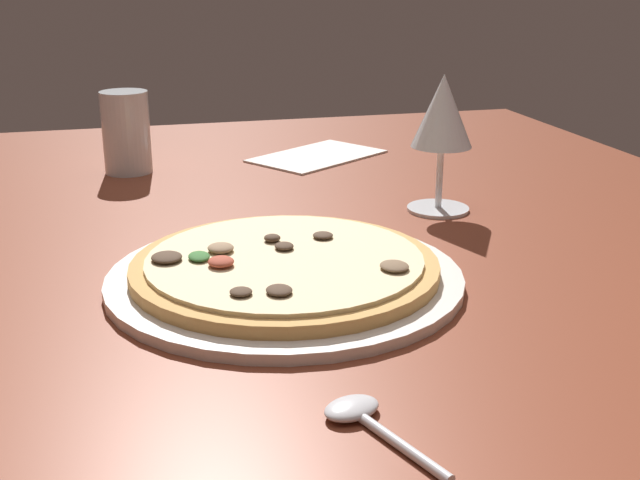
{
  "coord_description": "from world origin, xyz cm",
  "views": [
    {
      "loc": [
        73.9,
        -22.59,
        32.39
      ],
      "look_at": [
        2.68,
        -4.05,
        7.0
      ],
      "focal_mm": 45.58,
      "sensor_mm": 36.0,
      "label": 1
    }
  ],
  "objects_px": {
    "water_glass": "(127,136)",
    "paper_menu": "(317,156)",
    "spoon": "(364,418)",
    "pizza_main": "(285,271)",
    "wine_glass_near": "(442,117)"
  },
  "relations": [
    {
      "from": "water_glass",
      "to": "paper_menu",
      "type": "distance_m",
      "value": 0.29
    },
    {
      "from": "paper_menu",
      "to": "spoon",
      "type": "height_order",
      "value": "spoon"
    },
    {
      "from": "pizza_main",
      "to": "spoon",
      "type": "relative_size",
      "value": 3.02
    },
    {
      "from": "pizza_main",
      "to": "water_glass",
      "type": "relative_size",
      "value": 2.89
    },
    {
      "from": "wine_glass_near",
      "to": "spoon",
      "type": "bearing_deg",
      "value": -27.98
    },
    {
      "from": "wine_glass_near",
      "to": "spoon",
      "type": "height_order",
      "value": "wine_glass_near"
    },
    {
      "from": "pizza_main",
      "to": "water_glass",
      "type": "xyz_separation_m",
      "value": [
        -0.47,
        -0.12,
        0.04
      ]
    },
    {
      "from": "wine_glass_near",
      "to": "water_glass",
      "type": "xyz_separation_m",
      "value": [
        -0.28,
        -0.35,
        -0.06
      ]
    },
    {
      "from": "pizza_main",
      "to": "paper_menu",
      "type": "relative_size",
      "value": 1.68
    },
    {
      "from": "pizza_main",
      "to": "wine_glass_near",
      "type": "relative_size",
      "value": 2.03
    },
    {
      "from": "pizza_main",
      "to": "paper_menu",
      "type": "distance_m",
      "value": 0.51
    },
    {
      "from": "wine_glass_near",
      "to": "spoon",
      "type": "distance_m",
      "value": 0.5
    },
    {
      "from": "pizza_main",
      "to": "water_glass",
      "type": "distance_m",
      "value": 0.48
    },
    {
      "from": "pizza_main",
      "to": "water_glass",
      "type": "height_order",
      "value": "water_glass"
    },
    {
      "from": "paper_menu",
      "to": "spoon",
      "type": "xyz_separation_m",
      "value": [
        0.74,
        -0.16,
        0.0
      ]
    }
  ]
}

